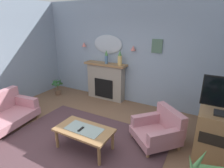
# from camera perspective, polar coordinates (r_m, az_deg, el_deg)

# --- Properties ---
(floor) EXTENTS (6.90, 6.34, 0.10)m
(floor) POSITION_cam_1_polar(r_m,az_deg,el_deg) (3.87, -11.63, -20.40)
(floor) COLOR brown
(floor) RESTS_ON ground
(wall_back) EXTENTS (6.90, 0.10, 2.98)m
(wall_back) POSITION_cam_1_polar(r_m,az_deg,el_deg) (5.40, 6.29, 9.48)
(wall_back) COLOR #8C9EB2
(wall_back) RESTS_ON ground
(patterned_rug) EXTENTS (3.20, 2.40, 0.01)m
(patterned_rug) POSITION_cam_1_polar(r_m,az_deg,el_deg) (3.95, -9.73, -18.25)
(patterned_rug) COLOR #4C3338
(patterned_rug) RESTS_ON ground
(fireplace) EXTENTS (1.36, 0.36, 1.16)m
(fireplace) POSITION_cam_1_polar(r_m,az_deg,el_deg) (5.77, -1.97, 0.80)
(fireplace) COLOR gray
(fireplace) RESTS_ON ground
(mantel_vase_right) EXTENTS (0.10, 0.10, 0.40)m
(mantel_vase_right) POSITION_cam_1_polar(r_m,az_deg,el_deg) (5.52, -1.76, 8.48)
(mantel_vase_right) COLOR #4C7093
(mantel_vase_right) RESTS_ON fireplace
(mantel_vase_centre) EXTENTS (0.13, 0.13, 0.44)m
(mantel_vase_centre) POSITION_cam_1_polar(r_m,az_deg,el_deg) (5.31, 2.46, 7.97)
(mantel_vase_centre) COLOR tan
(mantel_vase_centre) RESTS_ON fireplace
(wall_mirror) EXTENTS (0.96, 0.06, 0.56)m
(wall_mirror) POSITION_cam_1_polar(r_m,az_deg,el_deg) (5.64, -1.35, 12.27)
(wall_mirror) COLOR #B2BCC6
(wall_sconce_left) EXTENTS (0.14, 0.14, 0.14)m
(wall_sconce_left) POSITION_cam_1_polar(r_m,az_deg,el_deg) (6.07, -8.70, 12.08)
(wall_sconce_left) COLOR #D17066
(wall_sconce_right) EXTENTS (0.14, 0.14, 0.14)m
(wall_sconce_right) POSITION_cam_1_polar(r_m,az_deg,el_deg) (5.22, 6.61, 11.05)
(wall_sconce_right) COLOR #D17066
(framed_picture) EXTENTS (0.28, 0.03, 0.36)m
(framed_picture) POSITION_cam_1_polar(r_m,az_deg,el_deg) (5.06, 13.86, 11.40)
(framed_picture) COLOR #4C6B56
(coffee_table) EXTENTS (1.10, 0.60, 0.45)m
(coffee_table) POSITION_cam_1_polar(r_m,az_deg,el_deg) (3.64, -8.68, -14.45)
(coffee_table) COLOR olive
(coffee_table) RESTS_ON ground
(tv_remote) EXTENTS (0.04, 0.16, 0.02)m
(tv_remote) POSITION_cam_1_polar(r_m,az_deg,el_deg) (3.59, -9.70, -13.74)
(tv_remote) COLOR black
(tv_remote) RESTS_ON coffee_table
(armchair_beside_couch) EXTENTS (1.14, 1.15, 0.71)m
(armchair_beside_couch) POSITION_cam_1_polar(r_m,az_deg,el_deg) (3.94, 14.55, -13.41)
(armchair_beside_couch) COLOR #B77A84
(armchair_beside_couch) RESTS_ON ground
(tv_cabinet) EXTENTS (0.80, 0.57, 0.90)m
(tv_cabinet) POSITION_cam_1_polar(r_m,az_deg,el_deg) (3.84, 30.71, -14.18)
(tv_cabinet) COLOR olive
(tv_cabinet) RESTS_ON ground
(potted_plant_small_fern) EXTENTS (0.35, 0.36, 0.57)m
(potted_plant_small_fern) POSITION_cam_1_polar(r_m,az_deg,el_deg) (6.41, -16.67, -0.63)
(potted_plant_small_fern) COLOR brown
(potted_plant_small_fern) RESTS_ON ground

